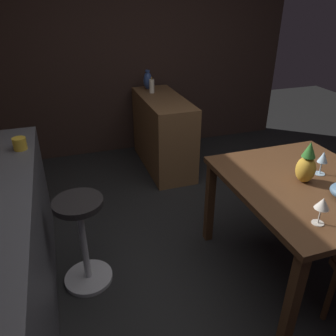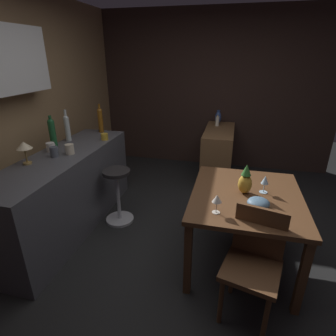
# 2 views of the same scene
# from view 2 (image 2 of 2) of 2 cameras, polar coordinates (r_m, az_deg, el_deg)

# --- Properties ---
(ground_plane) EXTENTS (9.00, 9.00, 0.00)m
(ground_plane) POSITION_cam_2_polar(r_m,az_deg,el_deg) (3.00, 5.59, -16.69)
(ground_plane) COLOR black
(wall_side_right) EXTENTS (0.10, 4.40, 2.60)m
(wall_side_right) POSITION_cam_2_polar(r_m,az_deg,el_deg) (4.92, 7.21, 15.64)
(wall_side_right) COLOR #33231E
(wall_side_right) RESTS_ON ground_plane
(dining_table) EXTENTS (1.13, 0.97, 0.74)m
(dining_table) POSITION_cam_2_polar(r_m,az_deg,el_deg) (2.59, 15.95, -7.05)
(dining_table) COLOR #56351E
(dining_table) RESTS_ON ground_plane
(kitchen_counter) EXTENTS (2.10, 0.60, 0.90)m
(kitchen_counter) POSITION_cam_2_polar(r_m,az_deg,el_deg) (3.32, -20.45, -4.71)
(kitchen_counter) COLOR #4C4C51
(kitchen_counter) RESTS_ON ground_plane
(sideboard_cabinet) EXTENTS (1.10, 0.44, 0.82)m
(sideboard_cabinet) POSITION_cam_2_polar(r_m,az_deg,el_deg) (4.44, 10.39, 2.81)
(sideboard_cabinet) COLOR brown
(sideboard_cabinet) RESTS_ON ground_plane
(chair_near_window) EXTENTS (0.48, 0.48, 0.87)m
(chair_near_window) POSITION_cam_2_polar(r_m,az_deg,el_deg) (2.23, 17.50, -18.01)
(chair_near_window) COLOR #56351E
(chair_near_window) RESTS_ON ground_plane
(bar_stool) EXTENTS (0.34, 0.34, 0.67)m
(bar_stool) POSITION_cam_2_polar(r_m,az_deg,el_deg) (3.30, -10.44, -5.51)
(bar_stool) COLOR #262323
(bar_stool) RESTS_ON ground_plane
(wine_glass_left) EXTENTS (0.07, 0.07, 0.16)m
(wine_glass_left) POSITION_cam_2_polar(r_m,az_deg,el_deg) (2.58, 19.68, -2.51)
(wine_glass_left) COLOR silver
(wine_glass_left) RESTS_ON dining_table
(wine_glass_right) EXTENTS (0.08, 0.08, 0.16)m
(wine_glass_right) POSITION_cam_2_polar(r_m,az_deg,el_deg) (2.16, 10.24, -6.47)
(wine_glass_right) COLOR silver
(wine_glass_right) RESTS_ON dining_table
(pineapple_centerpiece) EXTENTS (0.12, 0.12, 0.28)m
(pineapple_centerpiece) POSITION_cam_2_polar(r_m,az_deg,el_deg) (2.52, 15.91, -2.63)
(pineapple_centerpiece) COLOR gold
(pineapple_centerpiece) RESTS_ON dining_table
(fruit_bowl) EXTENTS (0.18, 0.18, 0.08)m
(fruit_bowl) POSITION_cam_2_polar(r_m,az_deg,el_deg) (2.35, 18.45, -7.01)
(fruit_bowl) COLOR slate
(fruit_bowl) RESTS_ON dining_table
(wine_bottle_green) EXTENTS (0.08, 0.08, 0.37)m
(wine_bottle_green) POSITION_cam_2_polar(r_m,az_deg,el_deg) (3.40, -23.12, 7.01)
(wine_bottle_green) COLOR #1E592D
(wine_bottle_green) RESTS_ON kitchen_counter
(wine_bottle_clear) EXTENTS (0.07, 0.07, 0.39)m
(wine_bottle_clear) POSITION_cam_2_polar(r_m,az_deg,el_deg) (3.59, -20.41, 8.11)
(wine_bottle_clear) COLOR silver
(wine_bottle_clear) RESTS_ON kitchen_counter
(wine_bottle_amber) EXTENTS (0.07, 0.07, 0.39)m
(wine_bottle_amber) POSITION_cam_2_polar(r_m,az_deg,el_deg) (3.87, -14.02, 9.89)
(wine_bottle_amber) COLOR #8C5114
(wine_bottle_amber) RESTS_ON kitchen_counter
(cup_mustard) EXTENTS (0.12, 0.09, 0.08)m
(cup_mustard) POSITION_cam_2_polar(r_m,az_deg,el_deg) (3.53, -13.16, 6.43)
(cup_mustard) COLOR gold
(cup_mustard) RESTS_ON kitchen_counter
(cup_slate) EXTENTS (0.12, 0.08, 0.11)m
(cup_slate) POSITION_cam_2_polar(r_m,az_deg,el_deg) (3.10, -22.77, 3.16)
(cup_slate) COLOR #515660
(cup_slate) RESTS_ON kitchen_counter
(cup_white) EXTENTS (0.13, 0.09, 0.10)m
(cup_white) POSITION_cam_2_polar(r_m,az_deg,el_deg) (3.28, -23.39, 4.04)
(cup_white) COLOR white
(cup_white) RESTS_ON kitchen_counter
(cup_cream) EXTENTS (0.13, 0.09, 0.11)m
(cup_cream) POSITION_cam_2_polar(r_m,az_deg,el_deg) (3.12, -19.92, 3.74)
(cup_cream) COLOR beige
(cup_cream) RESTS_ON kitchen_counter
(counter_lamp) EXTENTS (0.15, 0.15, 0.23)m
(counter_lamp) POSITION_cam_2_polar(r_m,az_deg,el_deg) (2.96, -27.96, 3.94)
(counter_lamp) COLOR #A58447
(counter_lamp) RESTS_ON kitchen_counter
(pillar_candle_tall) EXTENTS (0.06, 0.06, 0.18)m
(pillar_candle_tall) POSITION_cam_2_polar(r_m,az_deg,el_deg) (4.53, 10.31, 9.65)
(pillar_candle_tall) COLOR white
(pillar_candle_tall) RESTS_ON sideboard_cabinet
(vase_ceramic_blue) EXTENTS (0.10, 0.10, 0.22)m
(vase_ceramic_blue) POSITION_cam_2_polar(r_m,az_deg,el_deg) (4.68, 10.47, 10.41)
(vase_ceramic_blue) COLOR #334C8C
(vase_ceramic_blue) RESTS_ON sideboard_cabinet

